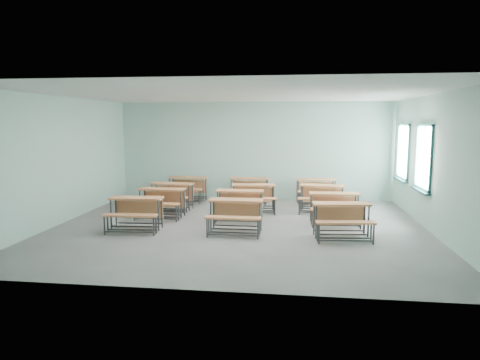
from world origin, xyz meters
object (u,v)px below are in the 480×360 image
object	(u,v)px
desk_unit_r0c0	(135,209)
desk_unit_r3c1	(249,186)
desk_unit_r0c1	(235,211)
desk_unit_r3c0	(187,185)
desk_unit_r1c1	(240,200)
desk_unit_r1c0	(161,198)
desk_unit_r1c2	(335,204)
desk_unit_r2c1	(254,194)
desk_unit_r2c2	(322,194)
desk_unit_r3c2	(316,187)
desk_unit_r2c0	(171,192)
desk_unit_r0c2	(342,215)

from	to	relation	value
desk_unit_r0c0	desk_unit_r3c1	bearing A→B (deg)	55.95
desk_unit_r0c1	desk_unit_r3c0	xyz separation A→B (m)	(-2.12, 3.82, 0.00)
desk_unit_r1c1	desk_unit_r1c0	bearing A→B (deg)	178.56
desk_unit_r0c0	desk_unit_r1c0	size ratio (longest dim) A/B	1.02
desk_unit_r3c1	desk_unit_r3c0	bearing A→B (deg)	-177.16
desk_unit_r1c2	desk_unit_r2c1	bearing A→B (deg)	148.08
desk_unit_r1c1	desk_unit_r3c1	distance (m)	2.51
desk_unit_r1c0	desk_unit_r1c1	xyz separation A→B (m)	(2.13, -0.03, 0.00)
desk_unit_r2c2	desk_unit_r1c0	bearing A→B (deg)	-156.77
desk_unit_r3c1	desk_unit_r3c2	size ratio (longest dim) A/B	0.96
desk_unit_r1c0	desk_unit_r1c1	bearing A→B (deg)	0.82
desk_unit_r1c1	desk_unit_r2c0	world-z (taller)	same
desk_unit_r1c2	desk_unit_r3c0	world-z (taller)	same
desk_unit_r0c2	desk_unit_r1c0	xyz separation A→B (m)	(-4.59, 1.52, 0.00)
desk_unit_r1c0	desk_unit_r3c0	size ratio (longest dim) A/B	0.97
desk_unit_r2c0	desk_unit_r2c1	size ratio (longest dim) A/B	0.98
desk_unit_r1c0	desk_unit_r1c2	distance (m)	4.56
desk_unit_r0c1	desk_unit_r3c2	bearing A→B (deg)	62.62
desk_unit_r0c0	desk_unit_r3c2	bearing A→B (deg)	37.85
desk_unit_r2c2	desk_unit_r3c0	bearing A→B (deg)	171.33
desk_unit_r1c1	desk_unit_r2c2	bearing A→B (deg)	28.61
desk_unit_r1c0	desk_unit_r3c1	size ratio (longest dim) A/B	1.00
desk_unit_r3c1	desk_unit_r1c0	bearing A→B (deg)	-128.55
desk_unit_r1c1	desk_unit_r2c1	world-z (taller)	same
desk_unit_r0c2	desk_unit_r1c0	bearing A→B (deg)	155.95
desk_unit_r1c2	desk_unit_r3c2	distance (m)	2.67
desk_unit_r3c1	desk_unit_r2c0	bearing A→B (deg)	-144.10
desk_unit_r2c1	desk_unit_r2c2	world-z (taller)	same
desk_unit_r2c1	desk_unit_r2c2	size ratio (longest dim) A/B	0.99
desk_unit_r2c2	desk_unit_r3c0	world-z (taller)	same
desk_unit_r1c2	desk_unit_r2c1	distance (m)	2.49
desk_unit_r0c1	desk_unit_r0c2	xyz separation A→B (m)	(2.39, -0.15, 0.00)
desk_unit_r1c2	desk_unit_r3c1	xyz separation A→B (m)	(-2.44, 2.65, 0.00)
desk_unit_r1c0	desk_unit_r2c1	bearing A→B (deg)	25.72
desk_unit_r2c0	desk_unit_r3c1	distance (m)	2.58
desk_unit_r1c0	desk_unit_r2c0	bearing A→B (deg)	93.13
desk_unit_r3c0	desk_unit_r3c2	world-z (taller)	same
desk_unit_r1c1	desk_unit_r1c2	xyz separation A→B (m)	(2.42, -0.14, 0.00)
desk_unit_r1c1	desk_unit_r3c1	size ratio (longest dim) A/B	0.98
desk_unit_r1c2	desk_unit_r3c2	bearing A→B (deg)	94.86
desk_unit_r3c1	desk_unit_r3c2	xyz separation A→B (m)	(2.12, 0.00, 0.00)
desk_unit_r3c0	desk_unit_r3c1	xyz separation A→B (m)	(2.03, 0.03, 0.00)
desk_unit_r0c0	desk_unit_r0c1	bearing A→B (deg)	-2.56
desk_unit_r0c0	desk_unit_r3c1	distance (m)	4.51
desk_unit_r1c0	desk_unit_r3c0	bearing A→B (deg)	89.69
desk_unit_r2c1	desk_unit_r2c2	bearing A→B (deg)	-3.34
desk_unit_r3c0	desk_unit_r3c1	world-z (taller)	same
desk_unit_r3c1	desk_unit_r3c2	bearing A→B (deg)	1.97
desk_unit_r2c0	desk_unit_r2c1	xyz separation A→B (m)	(2.43, 0.04, 0.00)
desk_unit_r0c1	desk_unit_r2c0	world-z (taller)	same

